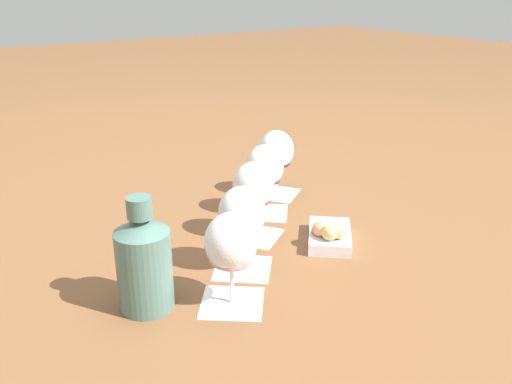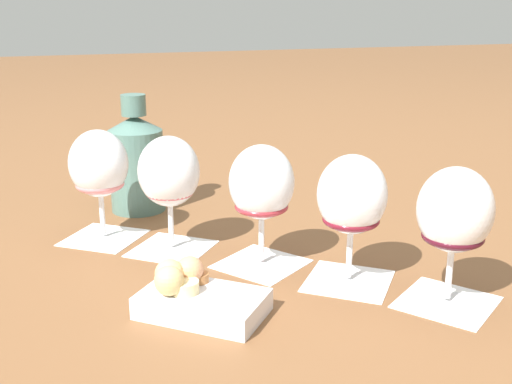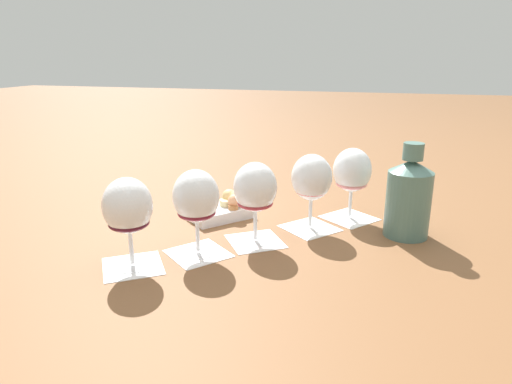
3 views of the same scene
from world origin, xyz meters
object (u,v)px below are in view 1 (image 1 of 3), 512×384
at_px(wine_glass_1, 242,216).
at_px(wine_glass_2, 254,188).
at_px(snack_dish, 330,235).
at_px(wine_glass_3, 265,169).
at_px(wine_glass_0, 231,246).
at_px(wine_glass_4, 276,153).
at_px(ceramic_vase, 144,261).

bearing_deg(wine_glass_1, wine_glass_2, -43.19).
relative_size(wine_glass_2, snack_dish, 1.02).
distance_m(wine_glass_3, snack_dish, 0.24).
distance_m(wine_glass_0, snack_dish, 0.32).
height_order(wine_glass_2, wine_glass_4, same).
bearing_deg(wine_glass_2, wine_glass_3, -46.04).
relative_size(wine_glass_0, wine_glass_4, 1.00).
bearing_deg(wine_glass_1, wine_glass_4, -45.81).
distance_m(wine_glass_2, wine_glass_3, 0.13).
relative_size(wine_glass_1, wine_glass_4, 1.00).
relative_size(wine_glass_3, ceramic_vase, 0.83).
relative_size(wine_glass_1, wine_glass_2, 1.00).
bearing_deg(wine_glass_0, wine_glass_3, -43.73).
bearing_deg(ceramic_vase, wine_glass_2, -68.50).
height_order(wine_glass_1, ceramic_vase, ceramic_vase).
distance_m(wine_glass_2, wine_glass_4, 0.26).
bearing_deg(ceramic_vase, wine_glass_3, -62.28).
relative_size(wine_glass_2, ceramic_vase, 0.83).
height_order(wine_glass_4, snack_dish, wine_glass_4).
xyz_separation_m(wine_glass_3, snack_dish, (-0.22, -0.02, -0.09)).
bearing_deg(wine_glass_3, wine_glass_1, 135.48).
bearing_deg(snack_dish, wine_glass_4, -14.59).
distance_m(wine_glass_1, ceramic_vase, 0.21).
height_order(wine_glass_3, wine_glass_4, same).
relative_size(wine_glass_2, wine_glass_3, 1.00).
height_order(wine_glass_1, wine_glass_2, same).
relative_size(wine_glass_0, wine_glass_3, 1.00).
bearing_deg(wine_glass_4, wine_glass_0, 135.09).
relative_size(wine_glass_1, ceramic_vase, 0.83).
height_order(wine_glass_2, ceramic_vase, ceramic_vase).
bearing_deg(snack_dish, wine_glass_2, 41.83).
bearing_deg(wine_glass_3, wine_glass_2, 133.96).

